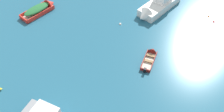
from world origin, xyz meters
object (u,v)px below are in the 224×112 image
object	(u,v)px
mooring_buoy_trailing	(208,17)
rowboat_maroon_midfield_right	(151,55)
rowboat_red_back_row_left	(42,8)
mooring_buoy_between_boats_right	(120,24)
mooring_buoy_between_boats_left	(214,22)
motor_launch_white_near_left	(157,5)

from	to	relation	value
mooring_buoy_trailing	rowboat_maroon_midfield_right	bearing A→B (deg)	-134.91
rowboat_red_back_row_left	mooring_buoy_between_boats_right	distance (m)	9.83
rowboat_red_back_row_left	mooring_buoy_trailing	distance (m)	20.06
rowboat_maroon_midfield_right	mooring_buoy_between_boats_right	xyz separation A→B (m)	(-3.39, 5.00, -0.16)
mooring_buoy_between_boats_left	mooring_buoy_trailing	world-z (taller)	mooring_buoy_between_boats_left
rowboat_maroon_midfield_right	mooring_buoy_between_boats_left	bearing A→B (deg)	39.17
mooring_buoy_between_boats_right	motor_launch_white_near_left	bearing A→B (deg)	34.69
rowboat_red_back_row_left	mooring_buoy_between_boats_right	world-z (taller)	rowboat_red_back_row_left
rowboat_red_back_row_left	mooring_buoy_between_boats_left	size ratio (longest dim) A/B	13.79
rowboat_maroon_midfield_right	rowboat_red_back_row_left	xyz separation A→B (m)	(-13.00, 7.01, 0.22)
rowboat_maroon_midfield_right	mooring_buoy_between_boats_right	distance (m)	6.04
rowboat_red_back_row_left	mooring_buoy_between_boats_right	xyz separation A→B (m)	(9.61, -2.01, -0.38)
rowboat_maroon_midfield_right	mooring_buoy_trailing	size ratio (longest dim) A/B	11.23
motor_launch_white_near_left	mooring_buoy_between_boats_left	bearing A→B (deg)	-15.99
mooring_buoy_between_boats_right	rowboat_red_back_row_left	bearing A→B (deg)	168.20
motor_launch_white_near_left	mooring_buoy_between_boats_left	distance (m)	6.86
mooring_buoy_between_boats_right	mooring_buoy_trailing	distance (m)	10.65
mooring_buoy_trailing	motor_launch_white_near_left	bearing A→B (deg)	171.43
mooring_buoy_between_boats_left	motor_launch_white_near_left	bearing A→B (deg)	164.01
motor_launch_white_near_left	rowboat_red_back_row_left	distance (m)	13.99
mooring_buoy_between_boats_left	mooring_buoy_between_boats_right	size ratio (longest dim) A/B	1.13
rowboat_red_back_row_left	mooring_buoy_trailing	xyz separation A→B (m)	(20.05, 0.07, -0.38)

